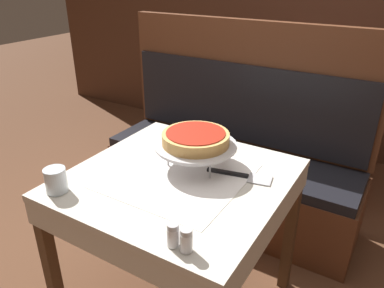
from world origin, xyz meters
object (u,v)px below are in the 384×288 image
(dining_table_rear, at_px, (307,98))
(booth_bench, at_px, (231,165))
(pepper_shaker, at_px, (186,240))
(pizza_pan_stand, at_px, (196,146))
(deep_dish_pizza, at_px, (196,138))
(pizza_server, at_px, (241,175))
(condiment_caddy, at_px, (321,78))
(water_glass_near, at_px, (56,180))
(dining_table_front, at_px, (178,194))
(salt_shaker, at_px, (173,235))

(dining_table_rear, distance_m, booth_bench, 0.87)
(booth_bench, relative_size, pepper_shaker, 20.36)
(pizza_pan_stand, distance_m, deep_dish_pizza, 0.04)
(deep_dish_pizza, relative_size, pizza_server, 1.03)
(pizza_pan_stand, height_order, condiment_caddy, condiment_caddy)
(pizza_pan_stand, bearing_deg, booth_bench, 102.54)
(pizza_server, distance_m, water_glass_near, 0.74)
(dining_table_front, xyz_separation_m, condiment_caddy, (0.17, 1.67, 0.13))
(pizza_pan_stand, distance_m, pepper_shaker, 0.54)
(water_glass_near, bearing_deg, booth_bench, 80.94)
(pizza_pan_stand, bearing_deg, pepper_shaker, -62.21)
(dining_table_rear, bearing_deg, deep_dish_pizza, -92.80)
(booth_bench, bearing_deg, dining_table_front, -80.32)
(pizza_pan_stand, distance_m, pizza_server, 0.23)
(dining_table_front, height_order, booth_bench, booth_bench)
(dining_table_front, height_order, deep_dish_pizza, deep_dish_pizza)
(pepper_shaker, bearing_deg, water_glass_near, 177.61)
(dining_table_front, relative_size, pizza_server, 3.13)
(deep_dish_pizza, xyz_separation_m, salt_shaker, (0.20, -0.48, -0.09))
(booth_bench, height_order, pizza_pan_stand, booth_bench)
(deep_dish_pizza, relative_size, salt_shaker, 3.51)
(salt_shaker, relative_size, condiment_caddy, 0.53)
(deep_dish_pizza, xyz_separation_m, water_glass_near, (-0.35, -0.45, -0.08))
(pizza_pan_stand, xyz_separation_m, pepper_shaker, (0.25, -0.48, -0.06))
(dining_table_rear, distance_m, condiment_caddy, 0.17)
(booth_bench, height_order, water_glass_near, booth_bench)
(dining_table_rear, bearing_deg, booth_bench, -106.78)
(salt_shaker, bearing_deg, dining_table_front, 121.26)
(pizza_server, bearing_deg, water_glass_near, -140.00)
(dining_table_front, height_order, condiment_caddy, condiment_caddy)
(deep_dish_pizza, relative_size, water_glass_near, 2.94)
(dining_table_rear, xyz_separation_m, condiment_caddy, (0.07, 0.03, 0.16))
(condiment_caddy, bearing_deg, deep_dish_pizza, -95.41)
(pepper_shaker, relative_size, condiment_caddy, 0.52)
(dining_table_front, distance_m, water_glass_near, 0.50)
(dining_table_rear, xyz_separation_m, pizza_pan_stand, (-0.07, -1.53, 0.21))
(pizza_pan_stand, height_order, pepper_shaker, pizza_pan_stand)
(dining_table_rear, bearing_deg, condiment_caddy, 20.54)
(deep_dish_pizza, bearing_deg, pepper_shaker, -62.21)
(booth_bench, bearing_deg, pizza_server, -62.69)
(dining_table_front, distance_m, pizza_pan_stand, 0.22)
(deep_dish_pizza, height_order, water_glass_near, deep_dish_pizza)
(pizza_pan_stand, xyz_separation_m, water_glass_near, (-0.35, -0.45, -0.05))
(pizza_pan_stand, height_order, deep_dish_pizza, deep_dish_pizza)
(deep_dish_pizza, distance_m, salt_shaker, 0.53)
(pizza_pan_stand, distance_m, salt_shaker, 0.52)
(booth_bench, distance_m, water_glass_near, 1.29)
(dining_table_rear, bearing_deg, dining_table_front, -93.29)
(water_glass_near, bearing_deg, dining_table_rear, 77.80)
(dining_table_rear, bearing_deg, pizza_server, -85.01)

